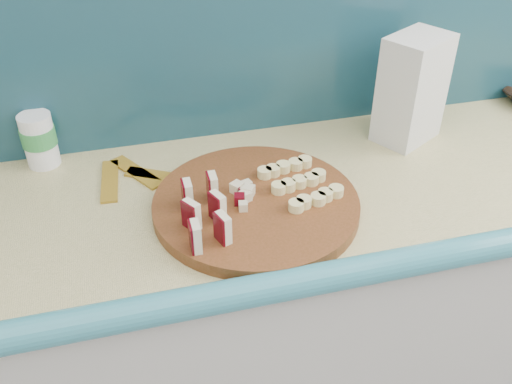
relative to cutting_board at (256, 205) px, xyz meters
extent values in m
cube|color=beige|center=(0.02, 0.07, -0.48)|extent=(2.20, 0.60, 0.88)
cube|color=tan|center=(0.02, 0.07, -0.03)|extent=(2.20, 0.60, 0.03)
cube|color=teal|center=(0.02, -0.23, -0.03)|extent=(2.20, 0.06, 0.03)
cube|color=teal|center=(0.02, 0.35, 0.24)|extent=(2.20, 0.02, 0.50)
cylinder|color=#4E2D10|center=(0.00, 0.00, 0.00)|extent=(0.53, 0.53, 0.03)
cube|color=beige|center=(-0.15, -0.12, 0.04)|extent=(0.02, 0.04, 0.06)
cube|color=#4A050E|center=(-0.16, -0.13, 0.04)|extent=(0.01, 0.04, 0.06)
cube|color=beige|center=(-0.15, -0.06, 0.04)|extent=(0.02, 0.04, 0.06)
cube|color=#4A050E|center=(-0.15, -0.06, 0.04)|extent=(0.01, 0.04, 0.06)
cube|color=beige|center=(-0.14, 0.01, 0.04)|extent=(0.02, 0.04, 0.06)
cube|color=#4A050E|center=(-0.15, 0.01, 0.04)|extent=(0.01, 0.04, 0.06)
cube|color=beige|center=(-0.09, -0.11, 0.04)|extent=(0.02, 0.04, 0.06)
cube|color=#4A050E|center=(-0.10, -0.11, 0.04)|extent=(0.01, 0.04, 0.06)
cube|color=beige|center=(-0.09, -0.04, 0.04)|extent=(0.02, 0.04, 0.06)
cube|color=#4A050E|center=(-0.10, -0.05, 0.04)|extent=(0.01, 0.04, 0.06)
cube|color=beige|center=(-0.09, 0.03, 0.04)|extent=(0.02, 0.04, 0.06)
cube|color=#4A050E|center=(-0.10, 0.02, 0.04)|extent=(0.01, 0.04, 0.06)
cube|color=beige|center=(-0.02, 0.00, 0.02)|extent=(0.02, 0.02, 0.02)
cube|color=beige|center=(-0.01, 0.01, 0.02)|extent=(0.02, 0.02, 0.02)
cube|color=#4A050E|center=(-0.02, 0.02, 0.02)|extent=(0.02, 0.02, 0.02)
cube|color=beige|center=(-0.03, 0.00, 0.02)|extent=(0.02, 0.02, 0.02)
cube|color=beige|center=(-0.04, 0.00, 0.02)|extent=(0.02, 0.02, 0.02)
cube|color=beige|center=(-0.05, -0.01, 0.02)|extent=(0.02, 0.02, 0.02)
cube|color=beige|center=(-0.03, -0.02, 0.02)|extent=(0.02, 0.02, 0.02)
cube|color=beige|center=(-0.03, -0.03, 0.02)|extent=(0.02, 0.02, 0.02)
cube|color=#4A050E|center=(-0.01, -0.03, 0.02)|extent=(0.02, 0.02, 0.02)
cube|color=beige|center=(-0.01, -0.01, 0.02)|extent=(0.02, 0.02, 0.02)
cylinder|color=#ECDE90|center=(0.07, -0.05, 0.02)|extent=(0.03, 0.03, 0.02)
cylinder|color=#ECDE90|center=(0.09, -0.05, 0.02)|extent=(0.03, 0.03, 0.02)
cylinder|color=#ECDE90|center=(0.12, -0.04, 0.02)|extent=(0.03, 0.03, 0.02)
cylinder|color=#ECDE90|center=(0.15, -0.03, 0.02)|extent=(0.03, 0.03, 0.02)
cylinder|color=#ECDE90|center=(0.17, -0.03, 0.02)|extent=(0.03, 0.03, 0.02)
cylinder|color=#ECDE90|center=(0.05, 0.01, 0.02)|extent=(0.03, 0.03, 0.02)
cylinder|color=#ECDE90|center=(0.08, 0.02, 0.02)|extent=(0.03, 0.03, 0.02)
cylinder|color=#ECDE90|center=(0.11, 0.02, 0.02)|extent=(0.03, 0.03, 0.02)
cylinder|color=#ECDE90|center=(0.13, 0.03, 0.02)|extent=(0.03, 0.03, 0.02)
cylinder|color=#ECDE90|center=(0.16, 0.04, 0.02)|extent=(0.03, 0.03, 0.02)
cylinder|color=#ECDE90|center=(0.04, 0.08, 0.02)|extent=(0.03, 0.03, 0.02)
cylinder|color=#ECDE90|center=(0.07, 0.08, 0.02)|extent=(0.03, 0.03, 0.02)
cylinder|color=#ECDE90|center=(0.09, 0.09, 0.02)|extent=(0.03, 0.03, 0.02)
cylinder|color=#ECDE90|center=(0.12, 0.09, 0.02)|extent=(0.03, 0.03, 0.02)
cylinder|color=#ECDE90|center=(0.14, 0.10, 0.02)|extent=(0.03, 0.03, 0.02)
cube|color=silver|center=(0.45, 0.21, 0.12)|extent=(0.19, 0.18, 0.27)
cylinder|color=white|center=(-0.45, 0.31, 0.05)|extent=(0.08, 0.08, 0.13)
cylinder|color=green|center=(-0.45, 0.31, 0.06)|extent=(0.08, 0.08, 0.04)
cube|color=#B38522|center=(-0.30, 0.19, -0.01)|extent=(0.05, 0.17, 0.01)
cube|color=#B38522|center=(-0.24, 0.21, -0.01)|extent=(0.12, 0.16, 0.01)
cube|color=#B38522|center=(-0.18, 0.18, -0.01)|extent=(0.17, 0.11, 0.01)
camera|label=1|loc=(-0.25, -0.95, 0.73)|focal=40.00mm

